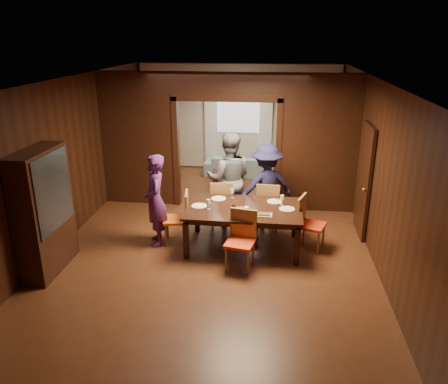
# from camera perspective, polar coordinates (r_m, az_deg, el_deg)

# --- Properties ---
(floor) EXTENTS (9.00, 9.00, 0.00)m
(floor) POSITION_cam_1_polar(r_m,az_deg,el_deg) (8.33, -0.92, -5.81)
(floor) COLOR #522A17
(floor) RESTS_ON ground
(ceiling) EXTENTS (5.50, 9.00, 0.02)m
(ceiling) POSITION_cam_1_polar(r_m,az_deg,el_deg) (7.53, -1.04, 14.46)
(ceiling) COLOR silver
(ceiling) RESTS_ON room_walls
(room_walls) EXTENTS (5.52, 9.01, 2.90)m
(room_walls) POSITION_cam_1_polar(r_m,az_deg,el_deg) (9.61, 0.54, 7.25)
(room_walls) COLOR black
(room_walls) RESTS_ON floor
(person_purple) EXTENTS (0.58, 0.71, 1.67)m
(person_purple) POSITION_cam_1_polar(r_m,az_deg,el_deg) (7.85, -8.95, -1.10)
(person_purple) COLOR #562366
(person_purple) RESTS_ON floor
(person_grey) EXTENTS (0.94, 0.76, 1.86)m
(person_grey) POSITION_cam_1_polar(r_m,az_deg,el_deg) (8.59, 0.66, 1.71)
(person_grey) COLOR slate
(person_grey) RESTS_ON floor
(person_navy) EXTENTS (1.24, 1.00, 1.67)m
(person_navy) POSITION_cam_1_polar(r_m,az_deg,el_deg) (8.49, 5.52, 0.70)
(person_navy) COLOR #181739
(person_navy) RESTS_ON floor
(sofa) EXTENTS (1.91, 0.85, 0.54)m
(sofa) POSITION_cam_1_polar(r_m,az_deg,el_deg) (11.80, 2.09, 3.48)
(sofa) COLOR #89ABB3
(sofa) RESTS_ON floor
(serving_bowl) EXTENTS (0.31, 0.31, 0.08)m
(serving_bowl) POSITION_cam_1_polar(r_m,az_deg,el_deg) (7.77, 3.56, -1.38)
(serving_bowl) COLOR black
(serving_bowl) RESTS_ON dining_table
(dining_table) EXTENTS (2.02, 1.25, 0.76)m
(dining_table) POSITION_cam_1_polar(r_m,az_deg,el_deg) (7.79, 2.55, -4.64)
(dining_table) COLOR black
(dining_table) RESTS_ON floor
(coffee_table) EXTENTS (0.80, 0.50, 0.40)m
(coffee_table) POSITION_cam_1_polar(r_m,az_deg,el_deg) (10.87, 0.53, 1.62)
(coffee_table) COLOR black
(coffee_table) RESTS_ON floor
(chair_left) EXTENTS (0.50, 0.50, 0.97)m
(chair_left) POSITION_cam_1_polar(r_m,az_deg,el_deg) (7.96, -6.28, -3.38)
(chair_left) COLOR orange
(chair_left) RESTS_ON floor
(chair_right) EXTENTS (0.56, 0.56, 0.97)m
(chair_right) POSITION_cam_1_polar(r_m,az_deg,el_deg) (7.83, 11.40, -4.07)
(chair_right) COLOR red
(chair_right) RESTS_ON floor
(chair_far_l) EXTENTS (0.48, 0.48, 0.97)m
(chair_far_l) POSITION_cam_1_polar(r_m,az_deg,el_deg) (8.59, -0.28, -1.46)
(chair_far_l) COLOR #C14312
(chair_far_l) RESTS_ON floor
(chair_far_r) EXTENTS (0.46, 0.46, 0.97)m
(chair_far_r) POSITION_cam_1_polar(r_m,az_deg,el_deg) (8.54, 5.79, -1.69)
(chair_far_r) COLOR red
(chair_far_r) RESTS_ON floor
(chair_near) EXTENTS (0.52, 0.52, 0.97)m
(chair_near) POSITION_cam_1_polar(r_m,az_deg,el_deg) (7.05, 2.11, -6.47)
(chair_near) COLOR #EF3C16
(chair_near) RESTS_ON floor
(hutch) EXTENTS (0.40, 1.20, 2.00)m
(hutch) POSITION_cam_1_polar(r_m,az_deg,el_deg) (7.39, -22.46, -2.41)
(hutch) COLOR black
(hutch) RESTS_ON floor
(door_right) EXTENTS (0.06, 0.90, 2.10)m
(door_right) POSITION_cam_1_polar(r_m,az_deg,el_deg) (8.51, 17.85, 1.37)
(door_right) COLOR black
(door_right) RESTS_ON floor
(window_far) EXTENTS (1.20, 0.03, 1.30)m
(window_far) POSITION_cam_1_polar(r_m,az_deg,el_deg) (12.07, 1.90, 10.81)
(window_far) COLOR silver
(window_far) RESTS_ON back_wall
(curtain_left) EXTENTS (0.35, 0.06, 2.40)m
(curtain_left) POSITION_cam_1_polar(r_m,az_deg,el_deg) (12.20, -1.70, 8.76)
(curtain_left) COLOR white
(curtain_left) RESTS_ON back_wall
(curtain_right) EXTENTS (0.35, 0.06, 2.40)m
(curtain_right) POSITION_cam_1_polar(r_m,az_deg,el_deg) (12.07, 5.44, 8.56)
(curtain_right) COLOR white
(curtain_right) RESTS_ON back_wall
(plate_left) EXTENTS (0.27, 0.27, 0.01)m
(plate_left) POSITION_cam_1_polar(r_m,az_deg,el_deg) (7.71, -3.26, -1.82)
(plate_left) COLOR white
(plate_left) RESTS_ON dining_table
(plate_far_l) EXTENTS (0.27, 0.27, 0.01)m
(plate_far_l) POSITION_cam_1_polar(r_m,az_deg,el_deg) (8.04, -0.71, -0.85)
(plate_far_l) COLOR white
(plate_far_l) RESTS_ON dining_table
(plate_far_r) EXTENTS (0.27, 0.27, 0.01)m
(plate_far_r) POSITION_cam_1_polar(r_m,az_deg,el_deg) (7.95, 6.60, -1.24)
(plate_far_r) COLOR silver
(plate_far_r) RESTS_ON dining_table
(plate_right) EXTENTS (0.27, 0.27, 0.01)m
(plate_right) POSITION_cam_1_polar(r_m,az_deg,el_deg) (7.64, 8.22, -2.20)
(plate_right) COLOR silver
(plate_right) RESTS_ON dining_table
(plate_near) EXTENTS (0.27, 0.27, 0.01)m
(plate_near) POSITION_cam_1_polar(r_m,az_deg,el_deg) (7.31, 2.35, -3.05)
(plate_near) COLOR silver
(plate_near) RESTS_ON dining_table
(platter_a) EXTENTS (0.30, 0.20, 0.04)m
(platter_a) POSITION_cam_1_polar(r_m,az_deg,el_deg) (7.55, 2.10, -2.17)
(platter_a) COLOR gray
(platter_a) RESTS_ON dining_table
(platter_b) EXTENTS (0.30, 0.20, 0.04)m
(platter_b) POSITION_cam_1_polar(r_m,az_deg,el_deg) (7.34, 5.15, -2.92)
(platter_b) COLOR gray
(platter_b) RESTS_ON dining_table
(wineglass_left) EXTENTS (0.08, 0.08, 0.18)m
(wineglass_left) POSITION_cam_1_polar(r_m,az_deg,el_deg) (7.54, -2.05, -1.62)
(wineglass_left) COLOR silver
(wineglass_left) RESTS_ON dining_table
(wineglass_far) EXTENTS (0.08, 0.08, 0.18)m
(wineglass_far) POSITION_cam_1_polar(r_m,az_deg,el_deg) (8.06, 1.06, -0.16)
(wineglass_far) COLOR white
(wineglass_far) RESTS_ON dining_table
(wineglass_right) EXTENTS (0.08, 0.08, 0.18)m
(wineglass_right) POSITION_cam_1_polar(r_m,az_deg,el_deg) (7.80, 7.58, -1.03)
(wineglass_right) COLOR silver
(wineglass_right) RESTS_ON dining_table
(tumbler) EXTENTS (0.07, 0.07, 0.14)m
(tumbler) POSITION_cam_1_polar(r_m,az_deg,el_deg) (7.33, 2.96, -2.46)
(tumbler) COLOR white
(tumbler) RESTS_ON dining_table
(condiment_jar) EXTENTS (0.08, 0.08, 0.11)m
(condiment_jar) POSITION_cam_1_polar(r_m,az_deg,el_deg) (7.56, 1.28, -1.83)
(condiment_jar) COLOR #4C2111
(condiment_jar) RESTS_ON dining_table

